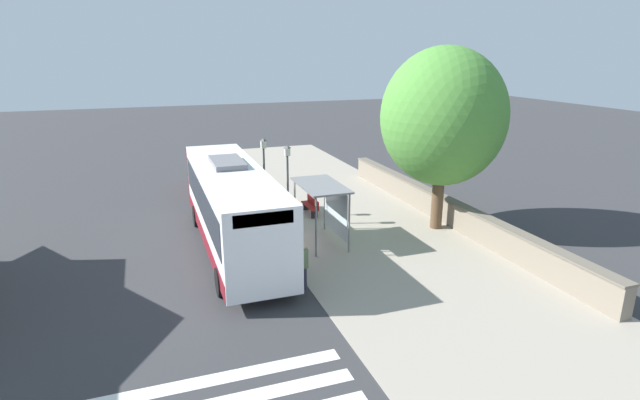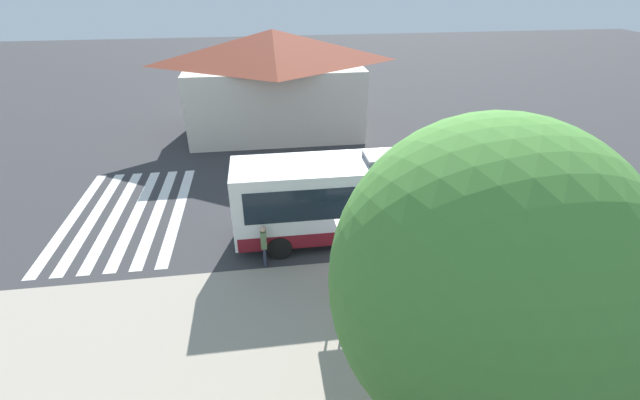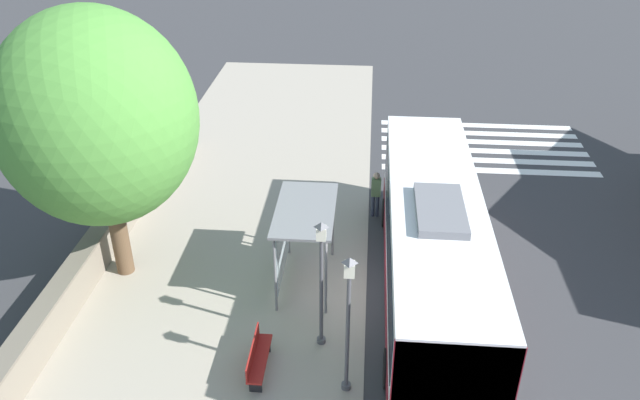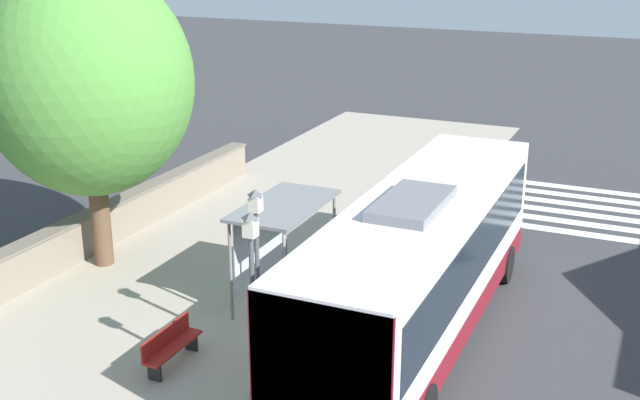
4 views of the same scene
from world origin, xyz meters
name	(u,v)px [view 1 (image 1 of 4)]	position (x,y,z in m)	size (l,w,h in m)	color
ground_plane	(276,243)	(0.00, 0.00, 0.00)	(120.00, 120.00, 0.00)	#353538
sidewalk_plaza	(370,231)	(-4.50, 0.00, 0.01)	(9.00, 44.00, 0.02)	#9E9384
stone_wall	(446,210)	(-8.55, 0.00, 0.62)	(0.60, 20.00, 1.23)	slate
bus	(233,206)	(1.80, 0.04, 1.91)	(2.66, 11.37, 3.69)	white
bus_shelter	(324,194)	(-2.04, 0.54, 2.18)	(1.73, 3.23, 2.63)	slate
pedestrian	(303,262)	(0.22, 4.62, 1.05)	(0.34, 0.24, 1.78)	#2D3347
bench	(311,205)	(-2.73, -3.33, 0.48)	(0.40, 1.76, 0.88)	maroon
street_lamp_near	(288,178)	(-1.19, -2.15, 2.32)	(0.28, 0.28, 3.88)	#4C4C51
street_lamp_far	(264,171)	(-0.44, -3.73, 2.38)	(0.28, 0.28, 4.00)	#4C4C51
shade_tree	(443,117)	(-7.65, 0.60, 5.22)	(5.59, 5.59, 8.31)	brown
parked_car_behind_bus	(215,173)	(1.17, -9.99, 0.97)	(2.00, 4.37, 2.00)	maroon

